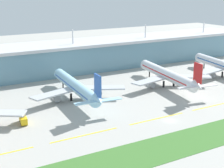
{
  "coord_description": "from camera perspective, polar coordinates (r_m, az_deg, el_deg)",
  "views": [
    {
      "loc": [
        -89.59,
        -105.82,
        54.15
      ],
      "look_at": [
        -4.59,
        39.91,
        7.0
      ],
      "focal_mm": 56.18,
      "sensor_mm": 36.0,
      "label": 1
    }
  ],
  "objects": [
    {
      "name": "taxiway_stripe_mid_west",
      "position": [
        133.77,
        -4.43,
        -8.3
      ],
      "size": [
        28.0,
        0.7,
        0.04
      ],
      "primitive_type": "cube",
      "color": "yellow",
      "rests_on": "ground"
    },
    {
      "name": "terminal_building",
      "position": [
        231.06,
        -6.87,
        4.42
      ],
      "size": [
        288.0,
        34.0,
        28.06
      ],
      "color": "#6693A8",
      "rests_on": "ground"
    },
    {
      "name": "airliner_near_middle",
      "position": [
        173.56,
        -5.87,
        -0.42
      ],
      "size": [
        48.59,
        65.49,
        18.9
      ],
      "color": "#9ED1EA",
      "rests_on": "ground"
    },
    {
      "name": "ground_plane",
      "position": [
        148.84,
        9.36,
        -5.94
      ],
      "size": [
        600.0,
        600.0,
        0.0
      ],
      "primitive_type": "plane",
      "color": "#A8A59E"
    },
    {
      "name": "airliner_far_middle",
      "position": [
        197.72,
        9.06,
        1.46
      ],
      "size": [
        48.13,
        65.99,
        18.9
      ],
      "color": "white",
      "rests_on": "ground"
    },
    {
      "name": "taxiway_stripe_centre",
      "position": [
        150.42,
        7.35,
        -5.61
      ],
      "size": [
        28.0,
        0.7,
        0.04
      ],
      "primitive_type": "cube",
      "color": "yellow",
      "rests_on": "ground"
    },
    {
      "name": "taxiway_stripe_mid_east",
      "position": [
        172.25,
        16.39,
        -3.36
      ],
      "size": [
        28.0,
        0.7,
        0.04
      ],
      "primitive_type": "cube",
      "color": "yellow",
      "rests_on": "ground"
    },
    {
      "name": "fuel_truck",
      "position": [
        148.09,
        -14.27,
        -5.4
      ],
      "size": [
        3.66,
        7.51,
        4.95
      ],
      "color": "gold",
      "rests_on": "ground"
    },
    {
      "name": "grass_verge",
      "position": [
        135.96,
        14.49,
        -8.36
      ],
      "size": [
        300.0,
        18.0,
        0.1
      ],
      "primitive_type": "cube",
      "color": "#3D702D",
      "rests_on": "ground"
    }
  ]
}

